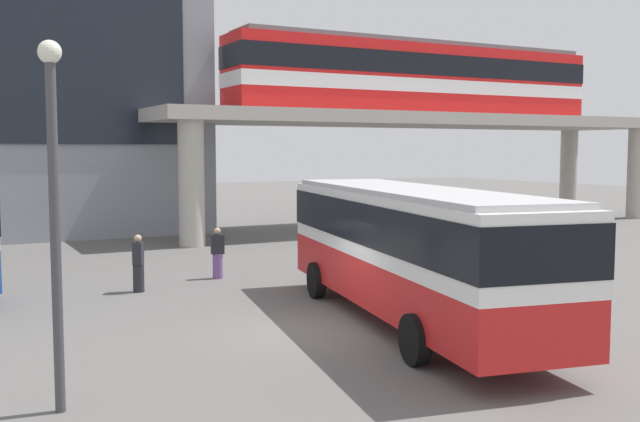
# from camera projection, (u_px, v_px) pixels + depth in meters

# --- Properties ---
(ground_plane) EXTENTS (120.00, 120.00, 0.00)m
(ground_plane) POSITION_uv_depth(u_px,v_px,m) (177.00, 268.00, 25.45)
(ground_plane) COLOR #605E5B
(elevated_platform) EXTENTS (29.93, 6.93, 5.94)m
(elevated_platform) POSITION_uv_depth(u_px,v_px,m) (422.00, 130.00, 39.33)
(elevated_platform) COLOR #ADA89E
(elevated_platform) RESTS_ON ground_plane
(train) EXTENTS (21.35, 2.96, 3.84)m
(train) POSITION_uv_depth(u_px,v_px,m) (418.00, 78.00, 38.95)
(train) COLOR red
(train) RESTS_ON elevated_platform
(bus_main) EXTENTS (4.57, 11.32, 3.22)m
(bus_main) POSITION_uv_depth(u_px,v_px,m) (410.00, 240.00, 17.12)
(bus_main) COLOR red
(bus_main) RESTS_ON ground_plane
(bicycle_black) EXTENTS (1.74, 0.53, 1.04)m
(bicycle_black) POSITION_uv_depth(u_px,v_px,m) (409.00, 234.00, 32.56)
(bicycle_black) COLOR black
(bicycle_black) RESTS_ON ground_plane
(bicycle_brown) EXTENTS (1.68, 0.73, 1.04)m
(bicycle_brown) POSITION_uv_depth(u_px,v_px,m) (535.00, 230.00, 34.21)
(bicycle_brown) COLOR black
(bicycle_brown) RESTS_ON ground_plane
(bicycle_red) EXTENTS (1.78, 0.33, 1.04)m
(bicycle_red) POSITION_uv_depth(u_px,v_px,m) (482.00, 232.00, 33.36)
(bicycle_red) COLOR black
(bicycle_red) RESTS_ON ground_plane
(bicycle_green) EXTENTS (1.71, 0.66, 1.04)m
(bicycle_green) POSITION_uv_depth(u_px,v_px,m) (490.00, 227.00, 35.53)
(bicycle_green) COLOR black
(bicycle_green) RESTS_ON ground_plane
(bicycle_silver) EXTENTS (1.75, 0.51, 1.04)m
(bicycle_silver) POSITION_uv_depth(u_px,v_px,m) (332.00, 240.00, 30.26)
(bicycle_silver) COLOR black
(bicycle_silver) RESTS_ON ground_plane
(pedestrian_by_bike_rack) EXTENTS (0.43, 0.32, 1.63)m
(pedestrian_by_bike_rack) POSITION_uv_depth(u_px,v_px,m) (218.00, 255.00, 23.28)
(pedestrian_by_bike_rack) COLOR #724C8C
(pedestrian_by_bike_rack) RESTS_ON ground_plane
(pedestrian_waiting_near_stop) EXTENTS (0.41, 0.47, 1.67)m
(pedestrian_waiting_near_stop) POSITION_uv_depth(u_px,v_px,m) (138.00, 265.00, 21.08)
(pedestrian_waiting_near_stop) COLOR #26262D
(pedestrian_waiting_near_stop) RESTS_ON ground_plane
(lamp_post) EXTENTS (0.36, 0.36, 5.78)m
(lamp_post) POSITION_uv_depth(u_px,v_px,m) (54.00, 194.00, 11.22)
(lamp_post) COLOR #3F3F44
(lamp_post) RESTS_ON ground_plane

